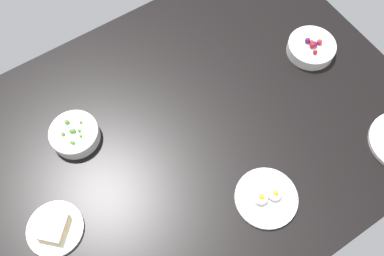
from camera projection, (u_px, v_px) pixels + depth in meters
dining_table at (192, 133)px, 143.31cm from camera, size 154.77×114.82×4.00cm
bowl_peas at (75, 134)px, 138.04cm from camera, size 16.45×16.45×6.03cm
bowl_berries at (311, 47)px, 153.87cm from camera, size 17.75×17.75×6.24cm
plate_sandwich at (55, 228)px, 125.54cm from camera, size 17.34×17.34×4.42cm
plate_eggs at (266, 198)px, 130.06cm from camera, size 19.92×19.92×4.67cm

